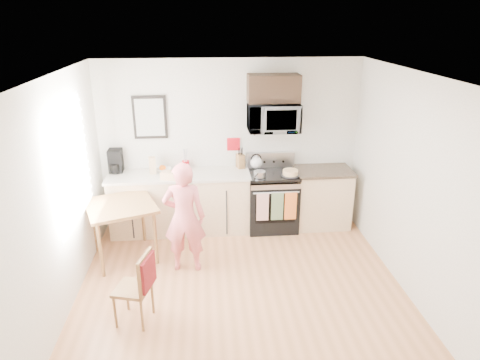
{
  "coord_description": "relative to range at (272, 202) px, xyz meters",
  "views": [
    {
      "loc": [
        -0.41,
        -4.1,
        3.18
      ],
      "look_at": [
        0.04,
        1.0,
        1.2
      ],
      "focal_mm": 32.0,
      "sensor_mm": 36.0,
      "label": 1
    }
  ],
  "objects": [
    {
      "name": "floor",
      "position": [
        -0.63,
        -1.98,
        -0.44
      ],
      "size": [
        4.6,
        4.6,
        0.0
      ],
      "primitive_type": "plane",
      "color": "#B17244",
      "rests_on": "ground"
    },
    {
      "name": "back_wall",
      "position": [
        -0.63,
        0.32,
        0.86
      ],
      "size": [
        4.0,
        0.04,
        2.6
      ],
      "primitive_type": "cube",
      "color": "beige",
      "rests_on": "floor"
    },
    {
      "name": "left_wall",
      "position": [
        -2.63,
        -1.98,
        0.86
      ],
      "size": [
        0.04,
        4.6,
        2.6
      ],
      "primitive_type": "cube",
      "color": "beige",
      "rests_on": "floor"
    },
    {
      "name": "right_wall",
      "position": [
        1.37,
        -1.98,
        0.86
      ],
      "size": [
        0.04,
        4.6,
        2.6
      ],
      "primitive_type": "cube",
      "color": "beige",
      "rests_on": "floor"
    },
    {
      "name": "ceiling",
      "position": [
        -0.63,
        -1.98,
        2.16
      ],
      "size": [
        4.0,
        4.6,
        0.04
      ],
      "primitive_type": "cube",
      "color": "white",
      "rests_on": "back_wall"
    },
    {
      "name": "window",
      "position": [
        -2.59,
        -1.18,
        1.11
      ],
      "size": [
        0.06,
        1.4,
        1.5
      ],
      "color": "silver",
      "rests_on": "left_wall"
    },
    {
      "name": "cabinet_left",
      "position": [
        -1.43,
        0.02,
        0.01
      ],
      "size": [
        2.1,
        0.6,
        0.9
      ],
      "primitive_type": "cube",
      "color": "tan",
      "rests_on": "floor"
    },
    {
      "name": "countertop_left",
      "position": [
        -1.43,
        0.02,
        0.48
      ],
      "size": [
        2.14,
        0.64,
        0.04
      ],
      "primitive_type": "cube",
      "color": "beige",
      "rests_on": "cabinet_left"
    },
    {
      "name": "cabinet_right",
      "position": [
        0.8,
        0.02,
        0.01
      ],
      "size": [
        0.84,
        0.6,
        0.9
      ],
      "primitive_type": "cube",
      "color": "tan",
      "rests_on": "floor"
    },
    {
      "name": "countertop_right",
      "position": [
        0.8,
        0.02,
        0.48
      ],
      "size": [
        0.88,
        0.64,
        0.04
      ],
      "primitive_type": "cube",
      "color": "black",
      "rests_on": "cabinet_right"
    },
    {
      "name": "range",
      "position": [
        0.0,
        0.0,
        0.0
      ],
      "size": [
        0.76,
        0.7,
        1.16
      ],
      "color": "black",
      "rests_on": "floor"
    },
    {
      "name": "microwave",
      "position": [
        -0.0,
        0.1,
        1.32
      ],
      "size": [
        0.76,
        0.51,
        0.42
      ],
      "primitive_type": "imported",
      "color": "#AAA9AE",
      "rests_on": "back_wall"
    },
    {
      "name": "upper_cabinet",
      "position": [
        -0.0,
        0.15,
        1.74
      ],
      "size": [
        0.76,
        0.35,
        0.4
      ],
      "primitive_type": "cube",
      "color": "black",
      "rests_on": "back_wall"
    },
    {
      "name": "wall_art",
      "position": [
        -1.83,
        0.3,
        1.31
      ],
      "size": [
        0.5,
        0.04,
        0.65
      ],
      "color": "black",
      "rests_on": "back_wall"
    },
    {
      "name": "wall_trivet",
      "position": [
        -0.58,
        0.31,
        0.86
      ],
      "size": [
        0.2,
        0.02,
        0.2
      ],
      "primitive_type": "cube",
      "color": "#B10F1B",
      "rests_on": "back_wall"
    },
    {
      "name": "person",
      "position": [
        -1.32,
        -1.09,
        0.31
      ],
      "size": [
        0.57,
        0.39,
        1.5
      ],
      "primitive_type": "imported",
      "rotation": [
        0.0,
        0.0,
        3.08
      ],
      "color": "#D33A55",
      "rests_on": "floor"
    },
    {
      "name": "dining_table",
      "position": [
        -2.18,
        -0.74,
        0.28
      ],
      "size": [
        0.96,
        0.96,
        0.81
      ],
      "rotation": [
        0.0,
        0.0,
        0.36
      ],
      "color": "brown",
      "rests_on": "floor"
    },
    {
      "name": "chair",
      "position": [
        -1.74,
        -2.14,
        0.11
      ],
      "size": [
        0.48,
        0.44,
        0.85
      ],
      "rotation": [
        0.0,
        0.0,
        -0.27
      ],
      "color": "brown",
      "rests_on": "floor"
    },
    {
      "name": "knife_block",
      "position": [
        -0.48,
        0.22,
        0.61
      ],
      "size": [
        0.14,
        0.16,
        0.22
      ],
      "primitive_type": "cube",
      "rotation": [
        0.0,
        0.0,
        0.3
      ],
      "color": "brown",
      "rests_on": "countertop_left"
    },
    {
      "name": "utensil_crock",
      "position": [
        -1.33,
        0.22,
        0.64
      ],
      "size": [
        0.11,
        0.11,
        0.33
      ],
      "color": "#B10F1B",
      "rests_on": "countertop_left"
    },
    {
      "name": "fruit_bowl",
      "position": [
        -1.65,
        0.16,
        0.54
      ],
      "size": [
        0.21,
        0.21,
        0.1
      ],
      "color": "white",
      "rests_on": "countertop_left"
    },
    {
      "name": "milk_carton",
      "position": [
        -1.82,
        0.08,
        0.63
      ],
      "size": [
        0.11,
        0.11,
        0.26
      ],
      "primitive_type": "cube",
      "rotation": [
        0.0,
        0.0,
        0.17
      ],
      "color": "tan",
      "rests_on": "countertop_left"
    },
    {
      "name": "coffee_maker",
      "position": [
        -2.38,
        0.21,
        0.67
      ],
      "size": [
        0.2,
        0.3,
        0.35
      ],
      "rotation": [
        0.0,
        0.0,
        0.01
      ],
      "color": "black",
      "rests_on": "countertop_left"
    },
    {
      "name": "bread_bag",
      "position": [
        -1.52,
        -0.2,
        0.56
      ],
      "size": [
        0.34,
        0.24,
        0.11
      ],
      "primitive_type": "cube",
      "rotation": [
        0.0,
        0.0,
        -0.32
      ],
      "color": "tan",
      "rests_on": "countertop_left"
    },
    {
      "name": "cake",
      "position": [
        0.24,
        -0.16,
        0.53
      ],
      "size": [
        0.28,
        0.28,
        0.09
      ],
      "color": "black",
      "rests_on": "range"
    },
    {
      "name": "kettle",
      "position": [
        -0.23,
        0.21,
        0.59
      ],
      "size": [
        0.19,
        0.19,
        0.24
      ],
      "color": "white",
      "rests_on": "range"
    },
    {
      "name": "pot",
      "position": [
        -0.23,
        -0.17,
        0.53
      ],
      "size": [
        0.18,
        0.28,
        0.09
      ],
      "rotation": [
        0.0,
        0.0,
        -0.43
      ],
      "color": "#AAA9AE",
      "rests_on": "range"
    }
  ]
}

